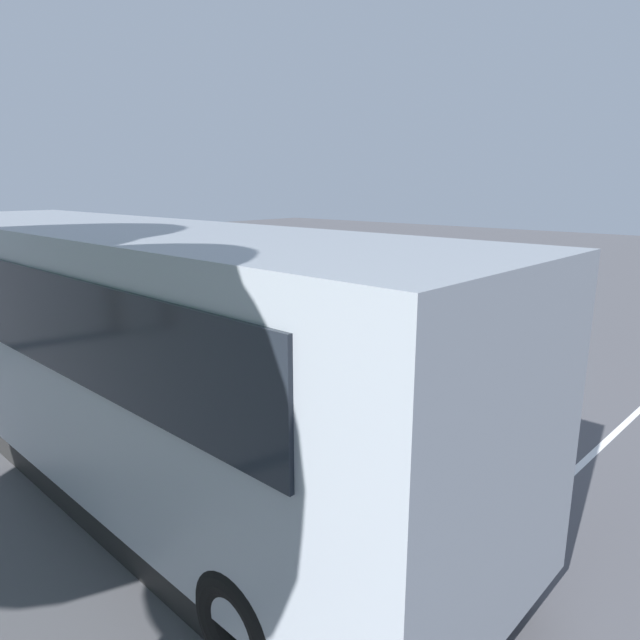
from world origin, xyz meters
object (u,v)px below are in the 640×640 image
(spectator_left, at_px, (261,360))
(stunt_motorcycle, at_px, (347,295))
(spectator_centre, at_px, (235,341))
(spectator_far_left, at_px, (313,366))
(spectator_right, at_px, (193,335))
(tour_bus, at_px, (131,352))
(traffic_cone, at_px, (387,343))
(parked_motorcycle_silver, at_px, (357,442))

(spectator_left, relative_size, stunt_motorcycle, 0.84)
(spectator_centre, bearing_deg, spectator_far_left, 174.89)
(spectator_far_left, relative_size, stunt_motorcycle, 0.92)
(spectator_right, bearing_deg, tour_bus, 129.71)
(stunt_motorcycle, bearing_deg, spectator_centre, 106.14)
(tour_bus, distance_m, stunt_motorcycle, 7.75)
(spectator_left, bearing_deg, traffic_cone, -83.62)
(spectator_far_left, xyz_separation_m, spectator_centre, (2.03, -0.18, -0.05))
(spectator_right, relative_size, traffic_cone, 2.82)
(stunt_motorcycle, bearing_deg, spectator_far_left, 124.51)
(spectator_centre, bearing_deg, parked_motorcycle_silver, 167.42)
(traffic_cone, bearing_deg, spectator_centre, 82.18)
(spectator_far_left, relative_size, traffic_cone, 2.89)
(tour_bus, relative_size, stunt_motorcycle, 5.17)
(spectator_centre, relative_size, parked_motorcycle_silver, 0.86)
(spectator_right, xyz_separation_m, stunt_motorcycle, (0.53, -5.06, -0.05))
(parked_motorcycle_silver, bearing_deg, spectator_right, -6.60)
(spectator_left, relative_size, spectator_centre, 0.94)
(spectator_centre, relative_size, stunt_motorcycle, 0.89)
(spectator_left, relative_size, parked_motorcycle_silver, 0.81)
(spectator_right, bearing_deg, stunt_motorcycle, -84.00)
(spectator_right, relative_size, stunt_motorcycle, 0.90)
(parked_motorcycle_silver, bearing_deg, spectator_centre, -12.58)
(tour_bus, height_order, spectator_left, tour_bus)
(spectator_right, bearing_deg, parked_motorcycle_silver, 173.40)
(spectator_right, distance_m, traffic_cone, 4.42)
(stunt_motorcycle, height_order, traffic_cone, stunt_motorcycle)
(spectator_left, distance_m, spectator_right, 1.86)
(spectator_far_left, xyz_separation_m, spectator_left, (1.04, 0.11, -0.11))
(parked_motorcycle_silver, xyz_separation_m, stunt_motorcycle, (4.73, -5.54, 0.52))
(stunt_motorcycle, bearing_deg, spectator_left, 115.11)
(spectator_centre, xyz_separation_m, traffic_cone, (-0.53, -3.87, -0.75))
(tour_bus, distance_m, spectator_far_left, 2.62)
(spectator_far_left, xyz_separation_m, parked_motorcycle_silver, (-1.31, 0.56, -0.62))
(parked_motorcycle_silver, bearing_deg, tour_bus, 37.80)
(tour_bus, relative_size, spectator_left, 6.14)
(spectator_centre, xyz_separation_m, stunt_motorcycle, (1.39, -4.80, -0.05))
(spectator_far_left, distance_m, spectator_left, 1.05)
(parked_motorcycle_silver, xyz_separation_m, traffic_cone, (2.81, -4.62, -0.18))
(spectator_left, height_order, traffic_cone, spectator_left)
(parked_motorcycle_silver, bearing_deg, spectator_left, -10.87)
(spectator_left, xyz_separation_m, parked_motorcycle_silver, (-2.34, 0.45, -0.51))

